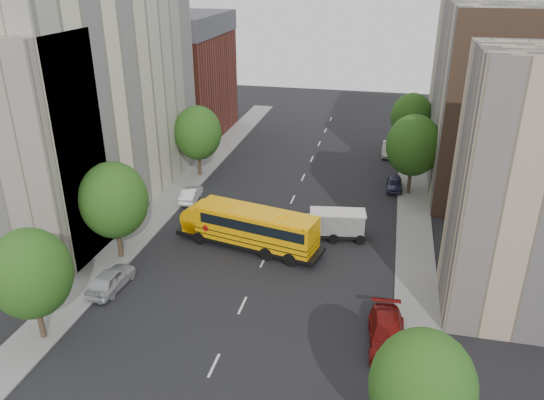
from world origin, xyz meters
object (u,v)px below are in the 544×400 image
(street_tree_1, at_px, (114,200))
(street_tree_5, at_px, (412,117))
(parked_car_5, at_px, (389,149))
(street_tree_0, at_px, (30,274))
(street_tree_3, at_px, (422,387))
(parked_car_1, at_px, (191,194))
(parked_car_3, at_px, (387,334))
(street_tree_2, at_px, (198,133))
(street_tree_4, at_px, (413,145))
(safari_truck, at_px, (332,224))
(parked_car_4, at_px, (394,184))
(parked_car_0, at_px, (111,279))
(school_bus, at_px, (247,225))

(street_tree_1, distance_m, street_tree_5, 37.20)
(street_tree_5, xyz_separation_m, parked_car_5, (-2.20, -0.44, -3.94))
(street_tree_0, distance_m, street_tree_3, 22.36)
(parked_car_1, bearing_deg, parked_car_3, 131.88)
(street_tree_5, bearing_deg, street_tree_2, -151.39)
(street_tree_4, xyz_separation_m, parked_car_3, (-1.40, -23.90, -4.29))
(safari_truck, relative_size, parked_car_4, 1.55)
(street_tree_0, height_order, parked_car_0, street_tree_0)
(street_tree_4, bearing_deg, street_tree_5, 90.00)
(parked_car_3, xyz_separation_m, parked_car_5, (-0.80, 35.46, -0.02))
(street_tree_3, height_order, parked_car_4, street_tree_3)
(street_tree_2, bearing_deg, parked_car_4, 2.19)
(parked_car_5, bearing_deg, parked_car_4, -84.51)
(parked_car_0, distance_m, parked_car_3, 19.28)
(street_tree_0, bearing_deg, parked_car_4, 54.41)
(parked_car_1, bearing_deg, school_bus, 129.68)
(parked_car_0, bearing_deg, street_tree_1, -68.00)
(street_tree_3, bearing_deg, parked_car_1, 128.84)
(street_tree_0, height_order, parked_car_3, street_tree_0)
(street_tree_0, xyz_separation_m, street_tree_4, (22.00, 28.00, 0.43))
(street_tree_3, relative_size, school_bus, 0.56)
(street_tree_4, relative_size, parked_car_3, 1.50)
(street_tree_0, relative_size, parked_car_4, 1.94)
(street_tree_1, xyz_separation_m, street_tree_2, (0.00, 18.00, -0.12))
(school_bus, height_order, parked_car_4, school_bus)
(street_tree_2, distance_m, parked_car_4, 21.03)
(street_tree_5, relative_size, parked_car_4, 1.96)
(safari_truck, distance_m, parked_car_3, 13.83)
(parked_car_1, height_order, parked_car_3, parked_car_3)
(street_tree_2, distance_m, street_tree_5, 25.06)
(school_bus, height_order, parked_car_0, school_bus)
(parked_car_0, bearing_deg, safari_truck, -138.97)
(safari_truck, height_order, parked_car_0, safari_truck)
(street_tree_5, relative_size, parked_car_3, 1.39)
(street_tree_2, xyz_separation_m, parked_car_5, (19.80, 11.56, -4.06))
(street_tree_1, relative_size, parked_car_5, 1.70)
(street_tree_5, relative_size, parked_car_1, 1.85)
(parked_car_4, height_order, parked_car_5, parked_car_5)
(school_bus, height_order, parked_car_1, school_bus)
(street_tree_2, height_order, safari_truck, street_tree_2)
(parked_car_4, bearing_deg, parked_car_1, -160.67)
(parked_car_3, distance_m, parked_car_4, 24.68)
(street_tree_4, relative_size, parked_car_0, 1.80)
(parked_car_3, xyz_separation_m, parked_car_4, (0.00, 24.68, -0.13))
(parked_car_0, bearing_deg, school_bus, -131.15)
(street_tree_0, xyz_separation_m, street_tree_2, (0.00, 28.00, 0.19))
(street_tree_5, bearing_deg, street_tree_0, -118.81)
(street_tree_4, bearing_deg, parked_car_1, -162.70)
(street_tree_1, relative_size, parked_car_3, 1.46)
(school_bus, bearing_deg, parked_car_0, -121.70)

